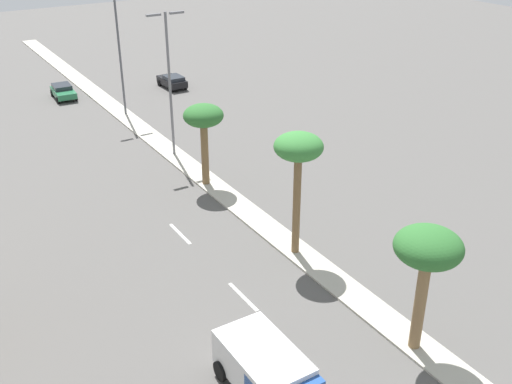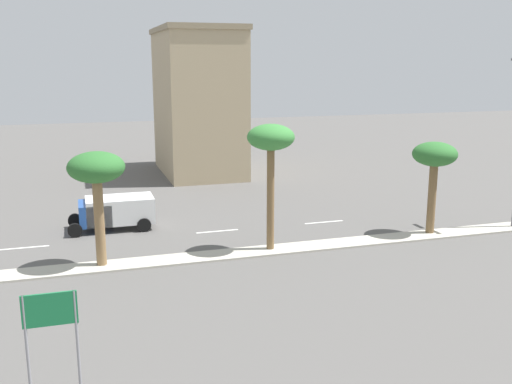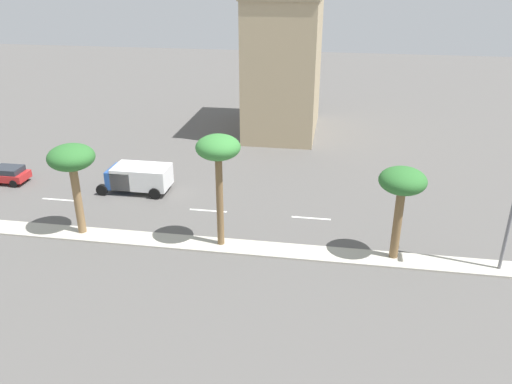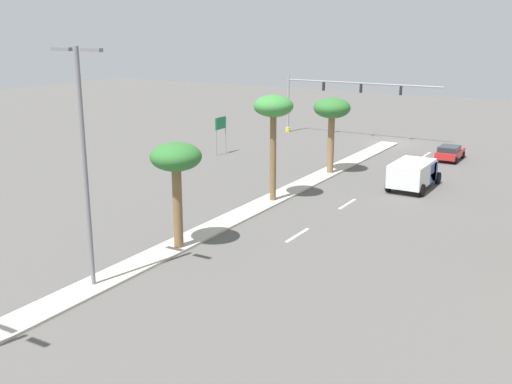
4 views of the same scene
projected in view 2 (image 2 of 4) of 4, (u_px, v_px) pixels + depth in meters
The scene contains 10 objects.
ground_plane at pixel (416, 237), 36.87m from camera, with size 160.00×160.00×0.00m, color #565451.
lane_stripe_center at pixel (24, 248), 34.72m from camera, with size 0.20×2.80×0.01m, color silver.
lane_stripe_far at pixel (217, 231), 38.11m from camera, with size 0.20×2.80×0.01m, color silver.
lane_stripe_mid at pixel (324, 222), 40.27m from camera, with size 0.20×2.80×0.01m, color silver.
directional_road_sign at pixel (50, 320), 18.99m from camera, with size 0.10×1.75×3.53m.
commercial_building at pixel (198, 101), 56.90m from camera, with size 12.61×7.41×14.07m.
palm_tree_mid at pixel (96, 172), 30.43m from camera, with size 2.98×2.98×6.16m.
palm_tree_outboard at pixel (271, 143), 32.88m from camera, with size 2.70×2.70×7.31m.
palm_tree_front at pixel (435, 158), 36.43m from camera, with size 2.78×2.78×5.85m.
box_truck at pixel (113, 211), 38.41m from camera, with size 2.76×5.52×2.12m.
Camera 2 is at (30.83, 14.75, 10.81)m, focal length 40.94 mm.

